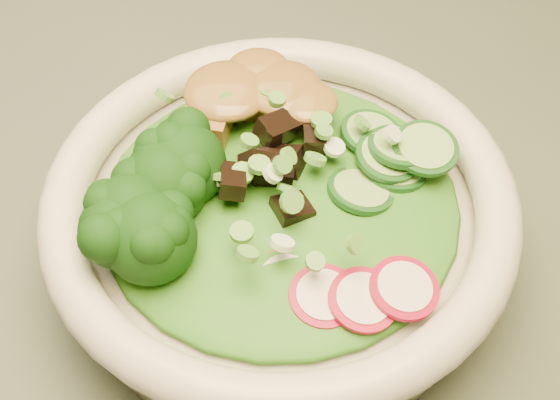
# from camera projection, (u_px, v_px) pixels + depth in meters

# --- Properties ---
(dining_table) EXTENTS (1.20, 0.80, 0.75)m
(dining_table) POSITION_uv_depth(u_px,v_px,m) (131.00, 361.00, 0.58)
(dining_table) COLOR black
(dining_table) RESTS_ON ground
(salad_bowl) EXTENTS (0.28, 0.28, 0.08)m
(salad_bowl) POSITION_uv_depth(u_px,v_px,m) (280.00, 221.00, 0.47)
(salad_bowl) COLOR beige
(salad_bowl) RESTS_ON dining_table
(lettuce_bed) EXTENTS (0.21, 0.21, 0.02)m
(lettuce_bed) POSITION_uv_depth(u_px,v_px,m) (280.00, 199.00, 0.45)
(lettuce_bed) COLOR #1E6816
(lettuce_bed) RESTS_ON salad_bowl
(broccoli_florets) EXTENTS (0.10, 0.10, 0.05)m
(broccoli_florets) POSITION_uv_depth(u_px,v_px,m) (169.00, 210.00, 0.43)
(broccoli_florets) COLOR black
(broccoli_florets) RESTS_ON salad_bowl
(radish_slices) EXTENTS (0.12, 0.08, 0.02)m
(radish_slices) POSITION_uv_depth(u_px,v_px,m) (324.00, 288.00, 0.41)
(radish_slices) COLOR maroon
(radish_slices) RESTS_ON salad_bowl
(cucumber_slices) EXTENTS (0.09, 0.09, 0.04)m
(cucumber_slices) POSITION_uv_depth(u_px,v_px,m) (390.00, 161.00, 0.46)
(cucumber_slices) COLOR #85BA67
(cucumber_slices) RESTS_ON salad_bowl
(mushroom_heap) EXTENTS (0.09, 0.09, 0.04)m
(mushroom_heap) POSITION_uv_depth(u_px,v_px,m) (274.00, 167.00, 0.45)
(mushroom_heap) COLOR black
(mushroom_heap) RESTS_ON salad_bowl
(tofu_cubes) EXTENTS (0.11, 0.09, 0.04)m
(tofu_cubes) POSITION_uv_depth(u_px,v_px,m) (251.00, 108.00, 0.49)
(tofu_cubes) COLOR brown
(tofu_cubes) RESTS_ON salad_bowl
(peanut_sauce) EXTENTS (0.07, 0.06, 0.02)m
(peanut_sauce) POSITION_uv_depth(u_px,v_px,m) (251.00, 92.00, 0.47)
(peanut_sauce) COLOR brown
(peanut_sauce) RESTS_ON tofu_cubes
(scallion_garnish) EXTENTS (0.20, 0.20, 0.02)m
(scallion_garnish) POSITION_uv_depth(u_px,v_px,m) (280.00, 170.00, 0.44)
(scallion_garnish) COLOR #559D37
(scallion_garnish) RESTS_ON salad_bowl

